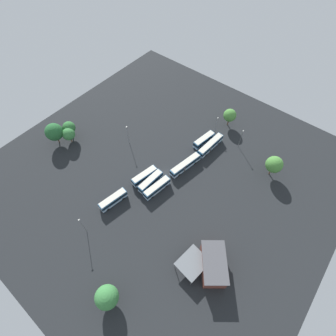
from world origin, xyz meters
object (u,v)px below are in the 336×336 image
(bus_row3_slot1, at_px, (204,140))
(tree_west_edge, at_px, (54,132))
(depot_building, at_px, (213,265))
(bus_row2_slot0, at_px, (185,165))
(lamp_post_mid_lot, at_px, (128,134))
(bus_row3_slot0, at_px, (210,145))
(tree_northwest, at_px, (69,128))
(tree_east_edge, at_px, (274,165))
(bus_row1_slot2, at_px, (145,176))
(tree_north_edge, at_px, (230,115))
(lamp_post_near_entrance, at_px, (83,225))
(bus_row0_slot2, at_px, (113,200))
(tree_south_edge, at_px, (107,297))
(tree_northeast, at_px, (69,134))
(bus_row1_slot1, at_px, (151,182))
(bus_row1_slot0, at_px, (157,188))
(maintenance_shelter, at_px, (192,263))
(lamp_post_far_corner, at_px, (216,124))
(lamp_post_by_building, at_px, (241,138))

(bus_row3_slot1, relative_size, tree_west_edge, 1.08)
(bus_row3_slot1, bearing_deg, depot_building, -142.45)
(bus_row2_slot0, height_order, lamp_post_mid_lot, lamp_post_mid_lot)
(bus_row3_slot0, relative_size, tree_northwest, 1.77)
(depot_building, xyz_separation_m, tree_east_edge, (42.28, 2.16, 2.94))
(bus_row1_slot2, bearing_deg, tree_north_edge, -11.73)
(lamp_post_near_entrance, bearing_deg, bus_row0_slot2, 3.48)
(bus_row2_slot0, relative_size, depot_building, 0.98)
(bus_row1_slot2, relative_size, tree_south_edge, 1.27)
(bus_row2_slot0, bearing_deg, tree_northeast, 113.10)
(bus_row1_slot1, relative_size, tree_northeast, 1.51)
(tree_northwest, bearing_deg, lamp_post_mid_lot, -59.56)
(depot_building, height_order, lamp_post_mid_lot, lamp_post_mid_lot)
(tree_east_edge, relative_size, tree_northeast, 1.28)
(bus_row1_slot0, relative_size, maintenance_shelter, 1.20)
(bus_row0_slot2, relative_size, tree_north_edge, 1.30)
(bus_row3_slot1, relative_size, lamp_post_near_entrance, 1.11)
(bus_row1_slot0, xyz_separation_m, lamp_post_far_corner, (37.50, -0.44, 2.71))
(bus_row3_slot0, xyz_separation_m, tree_northwest, (-30.96, 48.58, 3.37))
(bus_row0_slot2, xyz_separation_m, lamp_post_mid_lot, (23.28, 15.01, 3.33))
(depot_building, bearing_deg, tree_northeast, 85.77)
(bus_row1_slot1, bearing_deg, tree_south_edge, -155.51)
(tree_south_edge, bearing_deg, tree_west_edge, 65.09)
(bus_row2_slot0, bearing_deg, bus_row3_slot0, -8.08)
(bus_row2_slot0, relative_size, lamp_post_far_corner, 1.67)
(bus_row3_slot0, xyz_separation_m, tree_south_edge, (-64.19, -9.15, 3.22))
(bus_row1_slot0, distance_m, tree_northeast, 42.94)
(bus_row3_slot0, height_order, bus_row3_slot1, same)
(bus_row1_slot2, bearing_deg, tree_south_edge, -151.61)
(maintenance_shelter, bearing_deg, bus_row2_slot0, 40.10)
(lamp_post_mid_lot, relative_size, tree_east_edge, 1.04)
(bus_row3_slot0, bearing_deg, bus_row3_slot1, 78.07)
(lamp_post_by_building, bearing_deg, tree_north_edge, 51.95)
(tree_east_edge, xyz_separation_m, tree_west_edge, (-40.38, 74.69, 0.11))
(bus_row3_slot1, xyz_separation_m, lamp_post_far_corner, (8.23, -0.19, 2.72))
(lamp_post_by_building, bearing_deg, bus_row3_slot1, 122.83)
(bus_row1_slot1, distance_m, bus_row3_slot0, 28.94)
(tree_east_edge, bearing_deg, tree_west_edge, 118.40)
(bus_row0_slot2, height_order, bus_row1_slot0, same)
(bus_row2_slot0, relative_size, tree_east_edge, 1.51)
(lamp_post_near_entrance, xyz_separation_m, tree_south_edge, (-9.25, -20.79, -0.08))
(bus_row0_slot2, xyz_separation_m, tree_northwest, (10.87, 36.14, 3.37))
(bus_row1_slot0, xyz_separation_m, tree_south_edge, (-35.69, -13.01, 3.22))
(tree_east_edge, bearing_deg, bus_row2_slot0, 124.14)
(maintenance_shelter, xyz_separation_m, lamp_post_mid_lot, (23.55, 48.99, 1.55))
(depot_building, bearing_deg, lamp_post_by_building, 21.28)
(lamp_post_by_building, xyz_separation_m, tree_northwest, (-39.40, 56.87, 0.27))
(depot_building, height_order, tree_south_edge, tree_south_edge)
(bus_row3_slot0, bearing_deg, bus_row1_slot2, 159.02)
(bus_row1_slot1, relative_size, tree_north_edge, 1.31)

